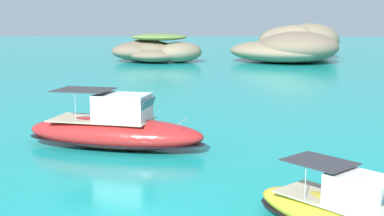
% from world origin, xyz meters
% --- Properties ---
extents(islet_large, '(25.58, 28.63, 6.41)m').
position_xyz_m(islet_large, '(16.66, 73.90, 2.71)').
color(islet_large, '#84755B').
rests_on(islet_large, ground).
extents(islet_small, '(19.25, 17.09, 4.76)m').
position_xyz_m(islet_small, '(-7.77, 69.93, 1.86)').
color(islet_small, '#756651').
rests_on(islet_small, ground).
extents(motorboat_red, '(10.89, 5.07, 3.28)m').
position_xyz_m(motorboat_red, '(-2.69, 11.53, 1.04)').
color(motorboat_red, red).
rests_on(motorboat_red, ground).
extents(dinghy_tender, '(2.87, 1.51, 0.58)m').
position_xyz_m(dinghy_tender, '(9.51, 5.78, 0.22)').
color(dinghy_tender, orange).
rests_on(dinghy_tender, ground).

